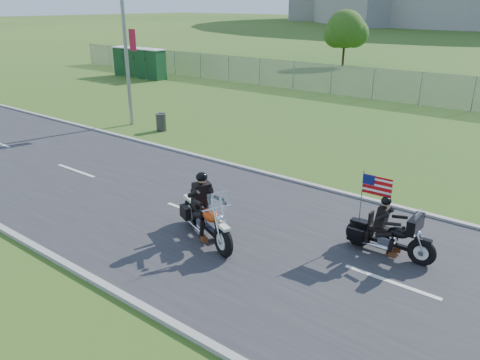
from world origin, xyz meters
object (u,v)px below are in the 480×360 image
Objects in this scene: porta_toilet_d at (123,61)px; trash_can at (161,123)px; porta_toilet_b at (145,64)px; porta_toilet_c at (134,63)px; porta_toilet_a at (157,65)px; motorcycle_lead at (206,219)px; motorcycle_follow at (389,236)px; streetlight at (126,8)px.

porta_toilet_d is 19.68m from trash_can.
porta_toilet_b is 2.81× the size of trash_can.
porta_toilet_a is at bearing 0.00° from porta_toilet_c.
motorcycle_lead is (24.15, -17.98, -0.57)m from porta_toilet_c.
porta_toilet_c is at bearing 143.76° from trash_can.
porta_toilet_c is 18.54m from trash_can.
porta_toilet_a is 29.98m from motorcycle_follow.
porta_toilet_a is at bearing 163.18° from motorcycle_lead.
porta_toilet_a is at bearing 0.00° from porta_toilet_d.
motorcycle_lead is (11.33, -7.20, -5.06)m from streetlight.
trash_can is (2.12, -0.17, -5.23)m from streetlight.
trash_can is (16.34, -10.95, -0.74)m from porta_toilet_d.
porta_toilet_d is (-4.20, 0.00, 0.00)m from porta_toilet_a.
porta_toilet_d is 1.01× the size of motorcycle_follow.
motorcycle_follow is (29.65, -15.84, -0.62)m from porta_toilet_d.
motorcycle_follow is 14.18m from trash_can.
porta_toilet_b is 1.00× the size of porta_toilet_c.
streetlight is at bearing -40.06° from porta_toilet_c.
porta_toilet_d reaches higher than motorcycle_follow.
porta_toilet_b is 1.40m from porta_toilet_c.
porta_toilet_d is at bearing 168.15° from motorcycle_lead.
motorcycle_lead is (22.75, -17.98, -0.57)m from porta_toilet_b.
porta_toilet_b is at bearing 164.96° from motorcycle_lead.
porta_toilet_c is at bearing 180.00° from porta_toilet_a.
porta_toilet_a is 2.81× the size of trash_can.
trash_can is (14.94, -10.95, -0.74)m from porta_toilet_c.
porta_toilet_c reaches higher than motorcycle_lead.
porta_toilet_b and porta_toilet_c have the same top height.
motorcycle_lead is 4.63m from motorcycle_follow.
porta_toilet_d is at bearing 150.81° from motorcycle_follow.
porta_toilet_a is at bearing 132.91° from streetlight.
porta_toilet_a is 1.00× the size of porta_toilet_d.
porta_toilet_b reaches higher than trash_can.
streetlight is 4.35× the size of porta_toilet_a.
porta_toilet_a and porta_toilet_c have the same top height.
streetlight is 12.20× the size of trash_can.
motorcycle_lead is at bearing -38.32° from porta_toilet_b.
porta_toilet_a is (-10.02, 10.78, -4.49)m from streetlight.
trash_can is at bearing 158.75° from motorcycle_follow.
porta_toilet_c and porta_toilet_d have the same top height.
porta_toilet_a is 0.88× the size of motorcycle_lead.
streetlight reaches higher than porta_toilet_c.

